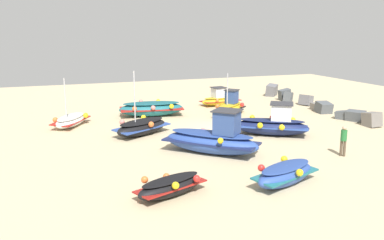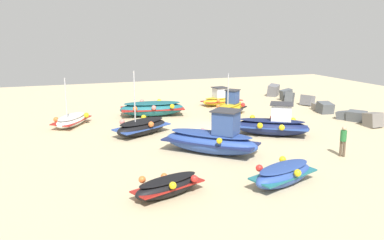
# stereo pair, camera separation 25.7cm
# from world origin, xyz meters

# --- Properties ---
(ground_plane) EXTENTS (52.93, 52.93, 0.00)m
(ground_plane) POSITION_xyz_m (0.00, 0.00, 0.00)
(ground_plane) COLOR #C6B289
(fishing_boat_0) EXTENTS (2.12, 3.29, 0.86)m
(fishing_boat_0) POSITION_xyz_m (9.74, -6.23, 0.41)
(fishing_boat_0) COLOR black
(fishing_boat_0) RESTS_ON ground_plane
(fishing_boat_1) EXTENTS (3.17, 4.10, 4.10)m
(fishing_boat_1) POSITION_xyz_m (-0.22, -5.00, 0.52)
(fishing_boat_1) COLOR black
(fishing_boat_1) RESTS_ON ground_plane
(fishing_boat_2) EXTENTS (5.04, 5.03, 2.45)m
(fishing_boat_2) POSITION_xyz_m (4.95, -2.36, 0.77)
(fishing_boat_2) COLOR #2D4C9E
(fishing_boat_2) RESTS_ON ground_plane
(fishing_boat_3) EXTENTS (3.80, 3.00, 3.40)m
(fishing_boat_3) POSITION_xyz_m (-4.29, -8.99, 0.39)
(fishing_boat_3) COLOR white
(fishing_boat_3) RESTS_ON ground_plane
(fishing_boat_4) EXTENTS (4.05, 4.87, 2.10)m
(fishing_boat_4) POSITION_xyz_m (2.65, 2.68, 0.69)
(fishing_boat_4) COLOR navy
(fishing_boat_4) RESTS_ON ground_plane
(fishing_boat_5) EXTENTS (3.31, 3.58, 3.31)m
(fishing_boat_5) POSITION_xyz_m (-3.65, 2.72, 0.64)
(fishing_boat_5) COLOR gold
(fishing_boat_5) RESTS_ON ground_plane
(fishing_boat_6) EXTENTS (2.91, 5.11, 1.13)m
(fishing_boat_6) POSITION_xyz_m (-5.64, -2.95, 0.59)
(fishing_boat_6) COLOR #1E6670
(fishing_boat_6) RESTS_ON ground_plane
(fishing_boat_7) EXTENTS (2.34, 3.62, 1.00)m
(fishing_boat_7) POSITION_xyz_m (10.28, -1.27, 0.49)
(fishing_boat_7) COLOR #2D4C9E
(fishing_boat_7) RESTS_ON ground_plane
(fishing_boat_8) EXTENTS (2.11, 3.74, 1.62)m
(fishing_boat_8) POSITION_xyz_m (-7.94, 3.81, 0.51)
(fishing_boat_8) COLOR gold
(fishing_boat_8) RESTS_ON ground_plane
(person_walking) EXTENTS (0.32, 0.32, 1.63)m
(person_walking) POSITION_xyz_m (7.79, 3.81, 0.94)
(person_walking) COLOR brown
(person_walking) RESTS_ON ground_plane
(breakwater_rocks) EXTENTS (22.62, 2.55, 1.29)m
(breakwater_rocks) POSITION_xyz_m (-0.40, 10.54, 0.45)
(breakwater_rocks) COLOR slate
(breakwater_rocks) RESTS_ON ground_plane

